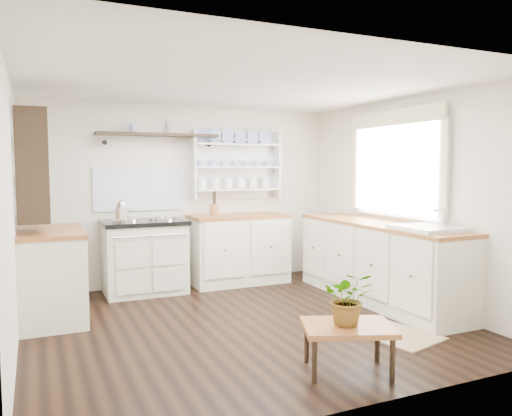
{
  "coord_description": "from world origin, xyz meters",
  "views": [
    {
      "loc": [
        -1.83,
        -4.41,
        1.52
      ],
      "look_at": [
        0.25,
        0.25,
        1.1
      ],
      "focal_mm": 35.0,
      "sensor_mm": 36.0,
      "label": 1
    }
  ],
  "objects": [
    {
      "name": "floor",
      "position": [
        0.0,
        0.0,
        0.0
      ],
      "size": [
        4.0,
        3.8,
        0.01
      ],
      "primitive_type": "cube",
      "color": "black",
      "rests_on": "ground"
    },
    {
      "name": "wall_back",
      "position": [
        0.0,
        1.9,
        1.15
      ],
      "size": [
        4.0,
        0.02,
        2.3
      ],
      "primitive_type": "cube",
      "color": "silver",
      "rests_on": "ground"
    },
    {
      "name": "wall_right",
      "position": [
        2.0,
        0.0,
        1.15
      ],
      "size": [
        0.02,
        3.8,
        2.3
      ],
      "primitive_type": "cube",
      "color": "silver",
      "rests_on": "ground"
    },
    {
      "name": "wall_left",
      "position": [
        -2.0,
        0.0,
        1.15
      ],
      "size": [
        0.02,
        3.8,
        2.3
      ],
      "primitive_type": "cube",
      "color": "silver",
      "rests_on": "ground"
    },
    {
      "name": "ceiling",
      "position": [
        0.0,
        0.0,
        2.3
      ],
      "size": [
        4.0,
        3.8,
        0.01
      ],
      "primitive_type": "cube",
      "color": "white",
      "rests_on": "wall_back"
    },
    {
      "name": "window",
      "position": [
        1.95,
        0.15,
        1.56
      ],
      "size": [
        0.08,
        1.55,
        1.22
      ],
      "color": "white",
      "rests_on": "wall_right"
    },
    {
      "name": "aga_cooker",
      "position": [
        -0.64,
        1.57,
        0.45
      ],
      "size": [
        0.99,
        0.69,
        0.91
      ],
      "color": "beige",
      "rests_on": "floor"
    },
    {
      "name": "back_cabinets",
      "position": [
        0.6,
        1.6,
        0.46
      ],
      "size": [
        1.27,
        0.63,
        0.9
      ],
      "color": "silver",
      "rests_on": "floor"
    },
    {
      "name": "right_cabinets",
      "position": [
        1.7,
        0.1,
        0.46
      ],
      "size": [
        0.62,
        2.43,
        0.9
      ],
      "color": "silver",
      "rests_on": "floor"
    },
    {
      "name": "belfast_sink",
      "position": [
        1.7,
        -0.65,
        0.8
      ],
      "size": [
        0.55,
        0.6,
        0.45
      ],
      "color": "white",
      "rests_on": "right_cabinets"
    },
    {
      "name": "left_cabinets",
      "position": [
        -1.7,
        0.9,
        0.46
      ],
      "size": [
        0.62,
        1.13,
        0.9
      ],
      "color": "silver",
      "rests_on": "floor"
    },
    {
      "name": "plate_rack",
      "position": [
        0.65,
        1.86,
        1.56
      ],
      "size": [
        1.2,
        0.22,
        0.9
      ],
      "color": "white",
      "rests_on": "wall_back"
    },
    {
      "name": "high_shelf",
      "position": [
        -0.4,
        1.78,
        1.91
      ],
      "size": [
        1.5,
        0.29,
        0.16
      ],
      "color": "black",
      "rests_on": "wall_back"
    },
    {
      "name": "left_shelving",
      "position": [
        -1.84,
        0.9,
        1.55
      ],
      "size": [
        0.28,
        0.8,
        1.05
      ],
      "primitive_type": "cube",
      "color": "black",
      "rests_on": "wall_left"
    },
    {
      "name": "kettle",
      "position": [
        -0.92,
        1.45,
        1.03
      ],
      "size": [
        0.17,
        0.17,
        0.21
      ],
      "primitive_type": null,
      "color": "silver",
      "rests_on": "aga_cooker"
    },
    {
      "name": "utensil_crock",
      "position": [
        0.29,
        1.68,
        0.97
      ],
      "size": [
        0.11,
        0.11,
        0.13
      ],
      "primitive_type": "cylinder",
      "color": "#986437",
      "rests_on": "back_cabinets"
    },
    {
      "name": "center_table",
      "position": [
        0.26,
        -1.4,
        0.31
      ],
      "size": [
        0.78,
        0.68,
        0.36
      ],
      "rotation": [
        0.0,
        0.0,
        -0.37
      ],
      "color": "brown",
      "rests_on": "floor"
    },
    {
      "name": "potted_plant",
      "position": [
        0.26,
        -1.4,
        0.56
      ],
      "size": [
        0.47,
        0.45,
        0.41
      ],
      "primitive_type": "imported",
      "rotation": [
        0.0,
        0.0,
        -0.5
      ],
      "color": "#3F7233",
      "rests_on": "center_table"
    },
    {
      "name": "floor_rug",
      "position": [
        1.1,
        -0.85,
        0.01
      ],
      "size": [
        0.75,
        0.96,
        0.02
      ],
      "primitive_type": "cube",
      "rotation": [
        0.0,
        0.0,
        0.25
      ],
      "color": "#978158",
      "rests_on": "floor"
    }
  ]
}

